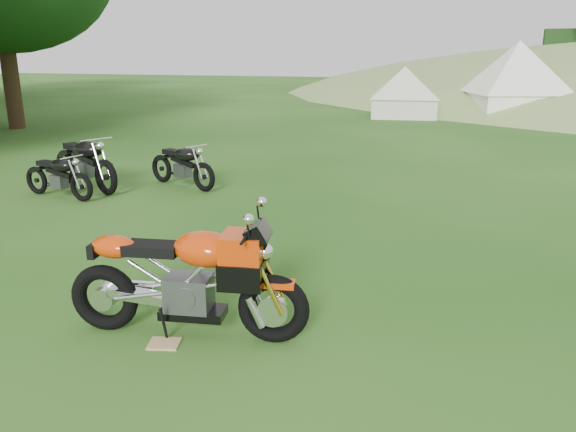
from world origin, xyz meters
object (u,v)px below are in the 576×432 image
(vintage_moto_a, at_px, (58,175))
(vintage_moto_d, at_px, (182,164))
(plywood_board, at_px, (164,344))
(tent_mid, at_px, (516,82))
(sport_motorcycle, at_px, (186,270))
(vintage_moto_b, at_px, (84,161))
(tent_left, at_px, (404,90))

(vintage_moto_a, height_order, vintage_moto_d, vintage_moto_d)
(vintage_moto_d, bearing_deg, plywood_board, -41.66)
(tent_mid, bearing_deg, vintage_moto_a, -135.47)
(sport_motorcycle, distance_m, vintage_moto_b, 6.83)
(tent_left, bearing_deg, vintage_moto_a, -113.67)
(plywood_board, height_order, vintage_moto_a, vintage_moto_a)
(vintage_moto_a, bearing_deg, vintage_moto_b, 98.26)
(plywood_board, distance_m, tent_mid, 22.19)
(vintage_moto_b, xyz_separation_m, tent_left, (4.31, 15.59, 0.58))
(sport_motorcycle, distance_m, vintage_moto_d, 6.39)
(sport_motorcycle, bearing_deg, tent_mid, 69.89)
(sport_motorcycle, relative_size, tent_left, 0.84)
(sport_motorcycle, height_order, vintage_moto_b, sport_motorcycle)
(vintage_moto_d, height_order, tent_mid, tent_mid)
(plywood_board, bearing_deg, vintage_moto_d, 117.04)
(vintage_moto_a, xyz_separation_m, tent_left, (4.34, 16.36, 0.71))
(vintage_moto_a, bearing_deg, vintage_moto_d, 50.77)
(vintage_moto_b, bearing_deg, vintage_moto_a, -67.70)
(vintage_moto_a, height_order, vintage_moto_b, vintage_moto_b)
(sport_motorcycle, height_order, tent_mid, tent_mid)
(tent_mid, bearing_deg, vintage_moto_b, -136.46)
(plywood_board, height_order, vintage_moto_b, vintage_moto_b)
(plywood_board, relative_size, tent_left, 0.11)
(plywood_board, relative_size, vintage_moto_b, 0.13)
(tent_left, bearing_deg, plywood_board, -97.70)
(vintage_moto_d, distance_m, tent_mid, 17.45)
(vintage_moto_d, bearing_deg, sport_motorcycle, -39.64)
(sport_motorcycle, xyz_separation_m, vintage_moto_b, (-4.85, 4.81, -0.09))
(plywood_board, distance_m, tent_left, 20.69)
(plywood_board, distance_m, vintage_moto_a, 6.41)
(plywood_board, xyz_separation_m, vintage_moto_a, (-4.74, 4.29, 0.43))
(vintage_moto_b, xyz_separation_m, vintage_moto_d, (1.74, 0.77, -0.09))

